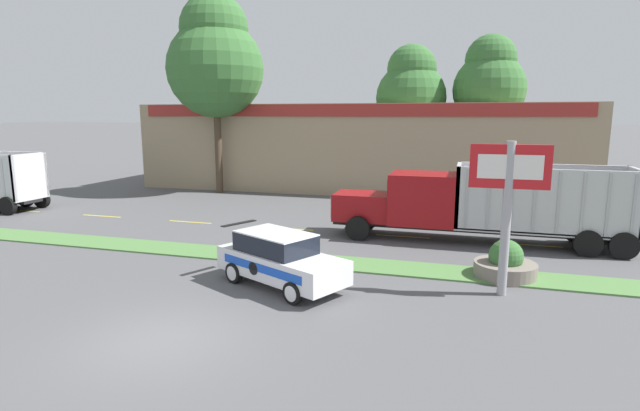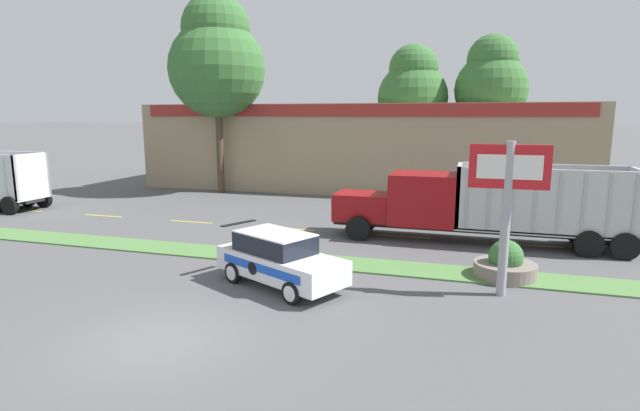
{
  "view_description": "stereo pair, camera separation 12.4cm",
  "coord_description": "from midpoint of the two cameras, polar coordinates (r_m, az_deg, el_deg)",
  "views": [
    {
      "loc": [
        6.93,
        -9.77,
        5.39
      ],
      "look_at": [
        1.57,
        8.36,
        1.95
      ],
      "focal_mm": 28.0,
      "sensor_mm": 36.0,
      "label": 1
    },
    {
      "loc": [
        7.04,
        -9.74,
        5.39
      ],
      "look_at": [
        1.57,
        8.36,
        1.95
      ],
      "focal_mm": 28.0,
      "sensor_mm": 36.0,
      "label": 2
    }
  ],
  "objects": [
    {
      "name": "centre_line_4",
      "position": [
        24.01,
        -3.62,
        -2.67
      ],
      "size": [
        2.4,
        0.14,
        0.01
      ],
      "primitive_type": "cube",
      "color": "yellow",
      "rests_on": "ground_plane"
    },
    {
      "name": "grass_verge",
      "position": [
        19.23,
        -5.57,
        -5.92
      ],
      "size": [
        120.0,
        1.73,
        0.06
      ],
      "primitive_type": "cube",
      "color": "#517F42",
      "rests_on": "ground_plane"
    },
    {
      "name": "tree_behind_centre",
      "position": [
        35.69,
        18.71,
        13.19
      ],
      "size": [
        4.73,
        4.73,
        10.59
      ],
      "color": "#473828",
      "rests_on": "ground_plane"
    },
    {
      "name": "tree_behind_right",
      "position": [
        35.74,
        10.27,
        12.74
      ],
      "size": [
        4.81,
        4.81,
        10.14
      ],
      "color": "#473828",
      "rests_on": "ground_plane"
    },
    {
      "name": "store_sign_post",
      "position": [
        15.59,
        20.5,
        1.71
      ],
      "size": [
        2.25,
        0.28,
        4.65
      ],
      "color": "#9E9EA3",
      "rests_on": "ground_plane"
    },
    {
      "name": "centre_line_1",
      "position": [
        33.17,
        -30.94,
        -0.51
      ],
      "size": [
        2.4,
        0.14,
        0.01
      ],
      "primitive_type": "cube",
      "color": "yellow",
      "rests_on": "ground_plane"
    },
    {
      "name": "dump_truck_lead",
      "position": [
        22.23,
        14.71,
        0.02
      ],
      "size": [
        12.18,
        2.63,
        3.34
      ],
      "color": "black",
      "rests_on": "ground_plane"
    },
    {
      "name": "centre_line_6",
      "position": [
        22.78,
        22.91,
        -4.19
      ],
      "size": [
        2.4,
        0.14,
        0.01
      ],
      "primitive_type": "cube",
      "color": "yellow",
      "rests_on": "ground_plane"
    },
    {
      "name": "centre_line_5",
      "position": [
        22.77,
        9.28,
        -3.5
      ],
      "size": [
        2.4,
        0.14,
        0.01
      ],
      "primitive_type": "cube",
      "color": "yellow",
      "rests_on": "ground_plane"
    },
    {
      "name": "rally_car",
      "position": [
        15.98,
        -4.84,
        -6.09
      ],
      "size": [
        4.76,
        3.55,
        1.75
      ],
      "color": "white",
      "rests_on": "ground_plane"
    },
    {
      "name": "tree_behind_left",
      "position": [
        35.74,
        -12.0,
        16.05
      ],
      "size": [
        6.54,
        6.54,
        13.35
      ],
      "color": "#473828",
      "rests_on": "ground_plane"
    },
    {
      "name": "centre_line_3",
      "position": [
        26.32,
        -14.74,
        -1.83
      ],
      "size": [
        2.4,
        0.14,
        0.01
      ],
      "primitive_type": "cube",
      "color": "yellow",
      "rests_on": "ground_plane"
    },
    {
      "name": "store_building_backdrop",
      "position": [
        38.97,
        4.82,
        6.87
      ],
      "size": [
        31.13,
        12.1,
        6.13
      ],
      "color": "#9E896B",
      "rests_on": "ground_plane"
    },
    {
      "name": "ground_plane",
      "position": [
        13.15,
        -18.0,
        -14.41
      ],
      "size": [
        600.0,
        600.0,
        0.0
      ],
      "primitive_type": "plane",
      "color": "#515154"
    },
    {
      "name": "traffic_cone",
      "position": [
        18.26,
        -7.39,
        -5.8
      ],
      "size": [
        0.41,
        0.41,
        0.71
      ],
      "color": "black",
      "rests_on": "ground_plane"
    },
    {
      "name": "stone_planter",
      "position": [
        17.93,
        20.24,
        -6.34
      ],
      "size": [
        2.04,
        2.04,
        1.3
      ],
      "color": "slate",
      "rests_on": "ground_plane"
    },
    {
      "name": "centre_line_2",
      "position": [
        29.45,
        -23.78,
        -1.11
      ],
      "size": [
        2.4,
        0.14,
        0.01
      ],
      "primitive_type": "cube",
      "color": "yellow",
      "rests_on": "ground_plane"
    }
  ]
}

